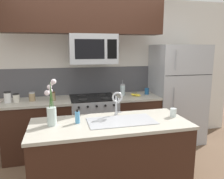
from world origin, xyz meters
name	(u,v)px	position (x,y,z in m)	size (l,w,h in m)	color
ground_plane	(105,178)	(0.00, 0.00, 0.00)	(10.00, 10.00, 0.00)	brown
rear_partition	(106,72)	(0.30, 1.28, 1.30)	(5.20, 0.10, 2.60)	silver
splash_band	(90,81)	(0.00, 1.22, 1.15)	(3.55, 0.01, 0.48)	#4C4C51
back_counter_left	(39,128)	(-0.90, 0.90, 0.46)	(1.06, 0.65, 0.91)	#381E14
back_counter_right	(135,120)	(0.74, 0.90, 0.46)	(0.76, 0.65, 0.91)	#381E14
stove_range	(94,123)	(0.00, 0.90, 0.46)	(0.76, 0.64, 0.93)	#A8AAAF
microwave	(93,49)	(0.00, 0.88, 1.71)	(0.74, 0.40, 0.46)	#A8AAAF
upper_cabinet_band	(83,14)	(-0.15, 0.85, 2.24)	(2.52, 0.34, 0.60)	#381E14
refrigerator	(177,94)	(1.56, 0.92, 0.89)	(0.90, 0.74, 1.78)	#A8AAAF
storage_jar_tall	(8,97)	(-1.31, 0.89, 0.99)	(0.10, 0.10, 0.17)	silver
storage_jar_medium	(16,98)	(-1.19, 0.89, 0.98)	(0.10, 0.10, 0.13)	silver
storage_jar_short	(32,97)	(-0.96, 0.91, 0.98)	(0.09, 0.09, 0.14)	#997F5B
storage_jar_squat	(53,96)	(-0.65, 0.86, 0.98)	(0.08, 0.08, 0.14)	#997F5B
banana_bunch	(136,95)	(0.73, 0.84, 0.93)	(0.19, 0.12, 0.08)	yellow
french_press	(122,90)	(0.53, 0.96, 1.01)	(0.09, 0.09, 0.27)	silver
coffee_tin	(147,91)	(0.98, 0.95, 0.97)	(0.08, 0.08, 0.11)	#1E5184
island_counter	(110,159)	(-0.01, -0.35, 0.46)	(1.77, 0.74, 0.91)	#381E14
kitchen_sink	(121,127)	(0.12, -0.35, 0.84)	(0.76, 0.39, 0.16)	#ADAFB5
sink_faucet	(117,100)	(0.12, -0.16, 1.11)	(0.14, 0.14, 0.31)	#B7BABF
dish_soap_bottle	(77,117)	(-0.37, -0.29, 0.98)	(0.06, 0.05, 0.16)	#4C93C6
spare_glass	(173,113)	(0.78, -0.34, 0.96)	(0.08, 0.08, 0.10)	silver
flower_vase	(52,111)	(-0.64, -0.29, 1.07)	(0.13, 0.16, 0.50)	silver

